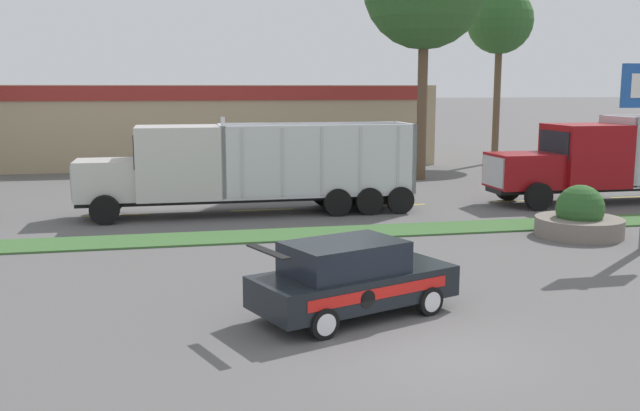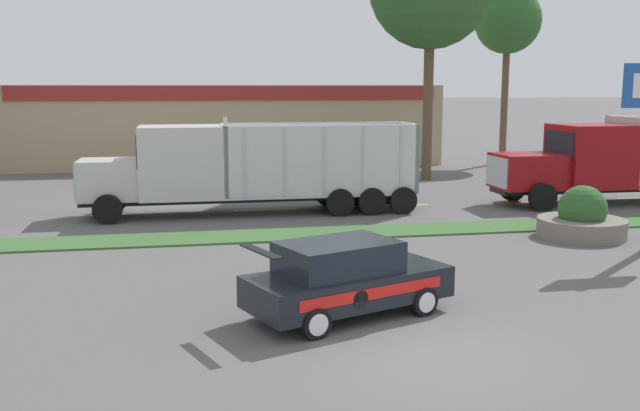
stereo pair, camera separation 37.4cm
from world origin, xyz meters
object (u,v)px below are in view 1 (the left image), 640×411
(stone_planter, at_px, (579,219))
(rally_car, at_px, (351,278))
(dump_truck_lead, at_px, (609,162))
(dump_truck_trail, at_px, (216,170))

(stone_planter, bearing_deg, rally_car, -145.32)
(dump_truck_lead, xyz_separation_m, rally_car, (-13.95, -12.13, -0.83))
(dump_truck_trail, bearing_deg, rally_car, -81.20)
(dump_truck_lead, bearing_deg, dump_truck_trail, 178.68)
(dump_truck_trail, xyz_separation_m, rally_car, (1.93, -12.49, -0.84))
(dump_truck_lead, relative_size, stone_planter, 4.46)
(stone_planter, bearing_deg, dump_truck_trail, 150.41)
(dump_truck_trail, relative_size, stone_planter, 4.53)
(stone_planter, bearing_deg, dump_truck_lead, 50.14)
(rally_car, distance_m, stone_planter, 11.00)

